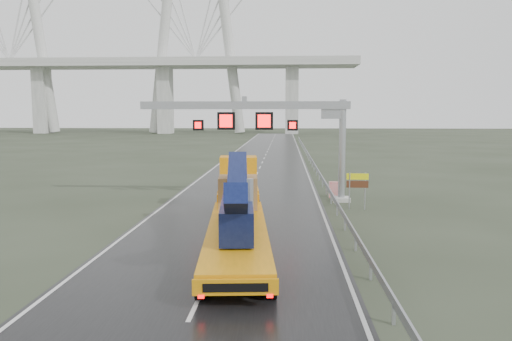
# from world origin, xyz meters

# --- Properties ---
(ground) EXTENTS (400.00, 400.00, 0.00)m
(ground) POSITION_xyz_m (0.00, 0.00, 0.00)
(ground) COLOR #2E3626
(ground) RESTS_ON ground
(road) EXTENTS (11.00, 200.00, 0.02)m
(road) POSITION_xyz_m (0.00, 40.00, 0.01)
(road) COLOR black
(road) RESTS_ON ground
(guardrail) EXTENTS (0.20, 140.00, 1.40)m
(guardrail) POSITION_xyz_m (6.10, 30.00, 0.70)
(guardrail) COLOR gray
(guardrail) RESTS_ON ground
(sign_gantry) EXTENTS (14.90, 1.20, 7.42)m
(sign_gantry) POSITION_xyz_m (2.10, 17.99, 5.61)
(sign_gantry) COLOR #A2A39E
(sign_gantry) RESTS_ON ground
(heavy_haul_truck) EXTENTS (4.11, 18.02, 4.20)m
(heavy_haul_truck) POSITION_xyz_m (0.43, 8.10, 1.63)
(heavy_haul_truck) COLOR orange
(heavy_haul_truck) RESTS_ON ground
(exit_sign_pair) EXTENTS (1.41, 0.11, 2.42)m
(exit_sign_pair) POSITION_xyz_m (7.58, 14.97, 1.69)
(exit_sign_pair) COLOR #9B9FA4
(exit_sign_pair) RESTS_ON ground
(striped_barrier) EXTENTS (0.70, 0.38, 1.19)m
(striped_barrier) POSITION_xyz_m (6.51, 19.59, 0.59)
(striped_barrier) COLOR red
(striped_barrier) RESTS_ON ground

